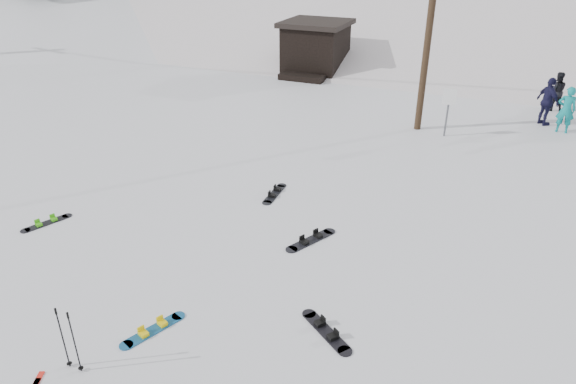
% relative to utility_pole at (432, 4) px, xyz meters
% --- Properties ---
extents(ground, '(200.00, 200.00, 0.00)m').
position_rel_utility_pole_xyz_m(ground, '(-2.00, -14.00, -4.68)').
color(ground, white).
rests_on(ground, ground).
extents(ski_slope, '(60.00, 85.24, 65.97)m').
position_rel_utility_pole_xyz_m(ski_slope, '(-2.00, 41.00, -16.68)').
color(ski_slope, white).
rests_on(ski_slope, ground).
extents(ridge_left, '(47.54, 95.03, 58.38)m').
position_rel_utility_pole_xyz_m(ridge_left, '(-38.00, 34.00, -15.68)').
color(ridge_left, white).
rests_on(ridge_left, ground).
extents(treeline_left, '(20.00, 64.00, 10.00)m').
position_rel_utility_pole_xyz_m(treeline_left, '(-36.00, 26.00, -4.68)').
color(treeline_left, black).
rests_on(treeline_left, ground).
extents(utility_pole, '(2.00, 0.26, 9.00)m').
position_rel_utility_pole_xyz_m(utility_pole, '(0.00, 0.00, 0.00)').
color(utility_pole, '#3A2819').
rests_on(utility_pole, ground).
extents(trail_sign, '(0.50, 0.09, 1.85)m').
position_rel_utility_pole_xyz_m(trail_sign, '(1.10, -0.42, -3.41)').
color(trail_sign, '#595B60').
rests_on(trail_sign, ground).
extents(lift_hut, '(3.40, 4.10, 2.75)m').
position_rel_utility_pole_xyz_m(lift_hut, '(-7.00, 6.94, -3.32)').
color(lift_hut, black).
rests_on(lift_hut, ground).
extents(hero_snowboard, '(0.70, 1.36, 0.10)m').
position_rel_utility_pole_xyz_m(hero_snowboard, '(-2.52, -13.71, -4.65)').
color(hero_snowboard, '#15598D').
rests_on(hero_snowboard, ground).
extents(ski_poles, '(0.36, 0.10, 1.32)m').
position_rel_utility_pole_xyz_m(ski_poles, '(-3.20, -15.07, -4.01)').
color(ski_poles, black).
rests_on(ski_poles, ground).
extents(board_scatter_b, '(0.34, 1.48, 0.10)m').
position_rel_utility_pole_xyz_m(board_scatter_b, '(-2.80, -7.44, -4.65)').
color(board_scatter_b, black).
rests_on(board_scatter_b, ground).
extents(board_scatter_c, '(0.67, 1.29, 0.10)m').
position_rel_utility_pole_xyz_m(board_scatter_c, '(-7.69, -11.44, -4.66)').
color(board_scatter_c, black).
rests_on(board_scatter_c, ground).
extents(board_scatter_d, '(1.28, 0.99, 0.11)m').
position_rel_utility_pole_xyz_m(board_scatter_d, '(0.61, -12.40, -4.65)').
color(board_scatter_d, black).
rests_on(board_scatter_d, ground).
extents(board_scatter_f, '(0.87, 1.48, 0.11)m').
position_rel_utility_pole_xyz_m(board_scatter_f, '(-0.87, -9.41, -4.65)').
color(board_scatter_f, black).
rests_on(board_scatter_f, ground).
extents(skier_teal, '(0.67, 0.45, 1.81)m').
position_rel_utility_pole_xyz_m(skier_teal, '(5.22, 1.86, -3.78)').
color(skier_teal, '#0D8487').
rests_on(skier_teal, ground).
extents(skier_dark, '(0.92, 0.77, 1.68)m').
position_rel_utility_pole_xyz_m(skier_dark, '(4.96, 4.75, -3.84)').
color(skier_dark, black).
rests_on(skier_dark, ground).
extents(skier_navy, '(1.08, 1.16, 1.92)m').
position_rel_utility_pole_xyz_m(skier_navy, '(4.57, 2.52, -3.72)').
color(skier_navy, '#171536').
rests_on(skier_navy, ground).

